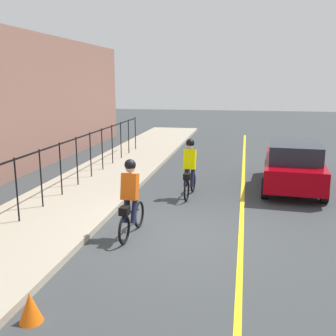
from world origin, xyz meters
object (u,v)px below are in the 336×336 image
cyclist_follow (130,199)px  traffic_cone_near (30,307)px  cyclist_lead (190,169)px  patrol_sedan (294,164)px

cyclist_follow → traffic_cone_near: (-3.53, 0.54, -0.67)m
cyclist_lead → traffic_cone_near: (-6.95, 1.43, -0.67)m
cyclist_lead → cyclist_follow: size_ratio=1.00×
cyclist_follow → patrol_sedan: cyclist_follow is taller
cyclist_lead → traffic_cone_near: cyclist_lead is taller
cyclist_follow → cyclist_lead: bearing=-11.5°
patrol_sedan → traffic_cone_near: patrol_sedan is taller
patrol_sedan → traffic_cone_near: 9.83m
cyclist_lead → patrol_sedan: cyclist_lead is taller
cyclist_lead → cyclist_follow: same height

